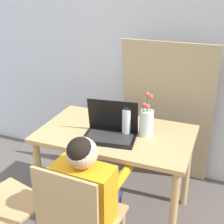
# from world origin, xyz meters

# --- Properties ---
(wall_back) EXTENTS (6.40, 0.05, 2.50)m
(wall_back) POSITION_xyz_m (0.00, 2.23, 1.25)
(wall_back) COLOR silver
(wall_back) RESTS_ON ground_plane
(dining_table) EXTENTS (1.10, 0.66, 0.70)m
(dining_table) POSITION_xyz_m (0.19, 1.48, 0.61)
(dining_table) COLOR tan
(dining_table) RESTS_ON ground_plane
(chair_occupied) EXTENTS (0.42, 0.42, 0.85)m
(chair_occupied) POSITION_xyz_m (0.22, 0.82, 0.45)
(chair_occupied) COLOR tan
(chair_occupied) RESTS_ON ground_plane
(person_seated) EXTENTS (0.37, 0.44, 0.97)m
(person_seated) POSITION_xyz_m (0.23, 0.94, 0.61)
(person_seated) COLOR orange
(person_seated) RESTS_ON ground_plane
(laptop) EXTENTS (0.39, 0.29, 0.25)m
(laptop) POSITION_xyz_m (0.18, 1.42, 0.76)
(laptop) COLOR black
(laptop) RESTS_ON dining_table
(flower_vase) EXTENTS (0.10, 0.10, 0.31)m
(flower_vase) POSITION_xyz_m (0.40, 1.52, 0.81)
(flower_vase) COLOR silver
(flower_vase) RESTS_ON dining_table
(water_bottle) EXTENTS (0.06, 0.06, 0.21)m
(water_bottle) POSITION_xyz_m (0.27, 1.48, 0.80)
(water_bottle) COLOR silver
(water_bottle) RESTS_ON dining_table
(cardboard_panel) EXTENTS (0.77, 0.19, 1.28)m
(cardboard_panel) POSITION_xyz_m (0.43, 2.07, 0.64)
(cardboard_panel) COLOR tan
(cardboard_panel) RESTS_ON ground_plane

